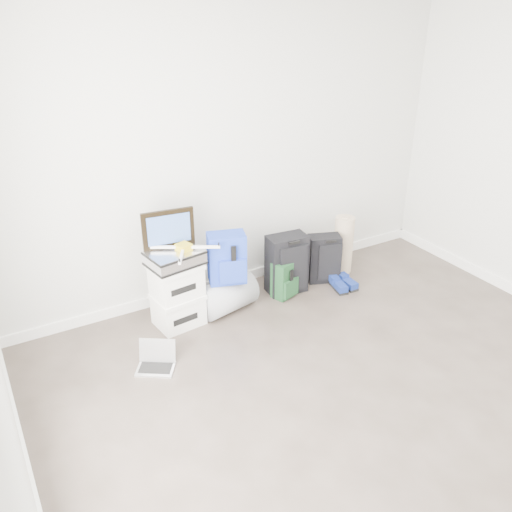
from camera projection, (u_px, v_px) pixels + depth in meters
ground at (413, 443)px, 3.58m from camera, size 5.00×5.00×0.00m
room_envelope at (453, 196)px, 2.82m from camera, size 4.52×5.02×2.71m
boxes_stack at (177, 294)px, 4.71m from camera, size 0.45×0.38×0.59m
briefcase at (175, 258)px, 4.55m from camera, size 0.48×0.38×0.13m
painting at (168, 229)px, 4.53m from camera, size 0.44×0.08×0.33m
drone at (184, 247)px, 4.53m from camera, size 0.54×0.54×0.05m
duffel_bag at (227, 295)px, 4.97m from camera, size 0.58×0.43×0.32m
blue_backpack at (227, 259)px, 4.77m from camera, size 0.37×0.32×0.46m
large_suitcase at (287, 264)px, 5.23m from camera, size 0.40×0.28×0.59m
green_backpack at (286, 279)px, 5.20m from camera, size 0.30×0.26×0.37m
carry_on at (324, 259)px, 5.44m from camera, size 0.36×0.30×0.49m
shoes at (343, 284)px, 5.39m from camera, size 0.23×0.26×0.08m
rolled_rug at (343, 245)px, 5.61m from camera, size 0.20×0.20×0.61m
laptop at (156, 361)px, 4.27m from camera, size 0.36×0.33×0.21m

